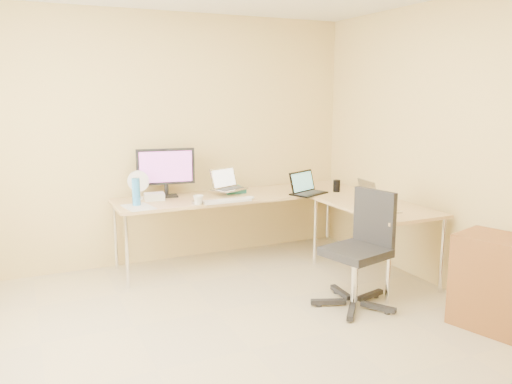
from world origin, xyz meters
name	(u,v)px	position (x,y,z in m)	size (l,w,h in m)	color
floor	(251,350)	(0.00, 0.00, 0.00)	(4.50, 4.50, 0.00)	tan
wall_back	(162,140)	(0.00, 2.25, 1.30)	(4.50, 4.50, 0.00)	#D6BE71
wall_right	(482,153)	(2.10, 0.00, 1.30)	(4.50, 4.50, 0.00)	#D6BE71
desk_main	(241,228)	(0.72, 1.85, 0.36)	(2.65, 0.70, 0.73)	tan
desk_return	(374,241)	(1.70, 0.85, 0.36)	(0.70, 1.30, 0.73)	tan
monitor	(166,173)	(-0.03, 2.05, 0.98)	(0.59, 0.19, 0.50)	black
book_stack	(233,189)	(0.70, 2.02, 0.75)	(0.21, 0.29, 0.05)	#297C70
laptop_center	(229,179)	(0.61, 1.90, 0.89)	(0.35, 0.27, 0.22)	silver
laptop_black	(309,183)	(1.38, 1.56, 0.85)	(0.38, 0.28, 0.24)	black
keyboard	(227,201)	(0.44, 1.55, 0.74)	(0.48, 0.13, 0.02)	silver
mouse	(249,198)	(0.68, 1.55, 0.75)	(0.11, 0.07, 0.04)	silver
mug	(198,200)	(0.15, 1.55, 0.78)	(0.10, 0.10, 0.09)	white
cd_stack	(197,202)	(0.15, 1.60, 0.74)	(0.10, 0.10, 0.03)	#B6B5C6
water_bottle	(136,192)	(-0.40, 1.74, 0.86)	(0.08, 0.08, 0.27)	#2F82C2
papers	(138,207)	(-0.40, 1.67, 0.73)	(0.24, 0.34, 0.01)	silver
white_box	(154,197)	(-0.18, 1.94, 0.77)	(0.19, 0.14, 0.07)	silver
desk_fan	(138,186)	(-0.32, 2.05, 0.87)	(0.21, 0.21, 0.27)	white
black_cup	(337,186)	(1.72, 1.55, 0.79)	(0.07, 0.07, 0.13)	black
laptop_return	(380,198)	(1.55, 0.59, 0.85)	(0.28, 0.36, 0.24)	silver
office_chair	(356,249)	(1.11, 0.33, 0.50)	(0.59, 0.59, 0.99)	black
cabinet	(493,282)	(1.85, -0.43, 0.36)	(0.42, 0.52, 0.73)	#A66A44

